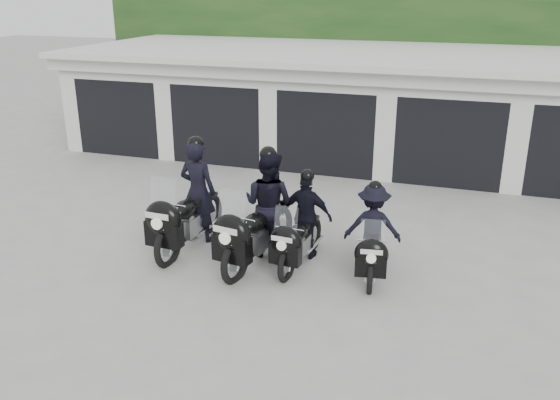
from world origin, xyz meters
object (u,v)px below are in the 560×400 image
(police_bike_b, at_px, (263,213))
(police_bike_d, at_px, (372,233))
(police_bike_a, at_px, (190,204))
(police_bike_c, at_px, (303,223))

(police_bike_b, bearing_deg, police_bike_d, 14.64)
(police_bike_a, height_order, police_bike_b, police_bike_a)
(police_bike_b, height_order, police_bike_d, police_bike_b)
(police_bike_b, distance_m, police_bike_c, 0.75)
(police_bike_d, bearing_deg, police_bike_c, 171.69)
(police_bike_c, xyz_separation_m, police_bike_d, (1.25, 0.01, -0.03))
(police_bike_a, xyz_separation_m, police_bike_b, (1.51, -0.09, 0.05))
(police_bike_a, distance_m, police_bike_c, 2.23)
(police_bike_b, relative_size, police_bike_c, 1.22)
(police_bike_a, distance_m, police_bike_d, 3.48)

